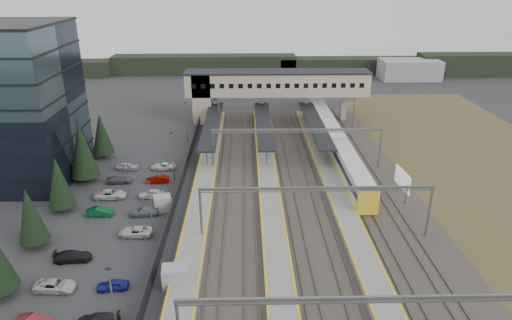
{
  "coord_description": "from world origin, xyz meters",
  "views": [
    {
      "loc": [
        3.58,
        -56.91,
        30.67
      ],
      "look_at": [
        5.09,
        8.43,
        4.0
      ],
      "focal_mm": 32.0,
      "sensor_mm": 36.0,
      "label": 1
    }
  ],
  "objects_px": {
    "billboard": "(402,180)",
    "relay_cabin_far": "(163,203)",
    "footbridge": "(264,86)",
    "train": "(330,132)",
    "relay_cabin_near": "(175,276)"
  },
  "relations": [
    {
      "from": "relay_cabin_far",
      "to": "billboard",
      "type": "distance_m",
      "value": 34.58
    },
    {
      "from": "footbridge",
      "to": "relay_cabin_near",
      "type": "bearing_deg",
      "value": -101.25
    },
    {
      "from": "relay_cabin_near",
      "to": "train",
      "type": "distance_m",
      "value": 50.49
    },
    {
      "from": "footbridge",
      "to": "billboard",
      "type": "bearing_deg",
      "value": -64.67
    },
    {
      "from": "footbridge",
      "to": "train",
      "type": "relative_size",
      "value": 0.66
    },
    {
      "from": "relay_cabin_near",
      "to": "relay_cabin_far",
      "type": "relative_size",
      "value": 1.06
    },
    {
      "from": "relay_cabin_far",
      "to": "train",
      "type": "distance_m",
      "value": 39.41
    },
    {
      "from": "relay_cabin_far",
      "to": "train",
      "type": "relative_size",
      "value": 0.05
    },
    {
      "from": "footbridge",
      "to": "train",
      "type": "xyz_separation_m",
      "value": [
        12.3,
        -14.48,
        -5.84
      ]
    },
    {
      "from": "billboard",
      "to": "relay_cabin_far",
      "type": "bearing_deg",
      "value": -175.33
    },
    {
      "from": "footbridge",
      "to": "relay_cabin_far",
      "type": "bearing_deg",
      "value": -110.65
    },
    {
      "from": "relay_cabin_far",
      "to": "footbridge",
      "type": "xyz_separation_m",
      "value": [
        15.85,
        42.04,
        6.87
      ]
    },
    {
      "from": "relay_cabin_near",
      "to": "footbridge",
      "type": "distance_m",
      "value": 60.42
    },
    {
      "from": "relay_cabin_near",
      "to": "billboard",
      "type": "xyz_separation_m",
      "value": [
        30.28,
        19.65,
        1.76
      ]
    },
    {
      "from": "relay_cabin_near",
      "to": "relay_cabin_far",
      "type": "height_order",
      "value": "relay_cabin_near"
    }
  ]
}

